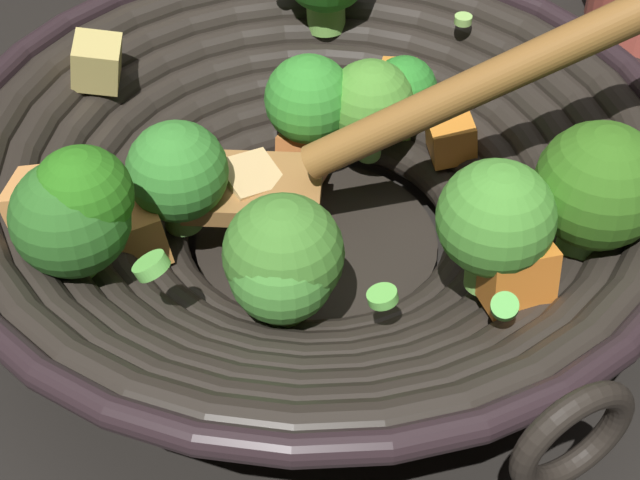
# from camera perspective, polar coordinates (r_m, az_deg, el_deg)

# --- Properties ---
(ground_plane) EXTENTS (4.00, 4.00, 0.00)m
(ground_plane) POSITION_cam_1_polar(r_m,az_deg,el_deg) (0.53, -0.19, -0.76)
(ground_plane) COLOR black
(wok) EXTENTS (0.41, 0.38, 0.22)m
(wok) POSITION_cam_1_polar(r_m,az_deg,el_deg) (0.49, -0.17, 3.90)
(wok) COLOR black
(wok) RESTS_ON ground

